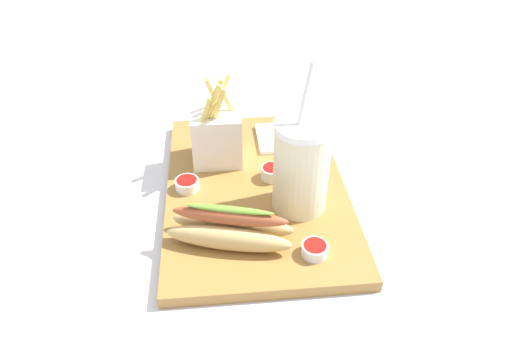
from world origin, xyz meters
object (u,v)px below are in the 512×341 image
soda_cup (301,166)px  hot_dog_1 (230,228)px  fries_basket (217,135)px  ketchup_cup_1 (315,249)px  napkin_stack (289,137)px  ketchup_cup_3 (187,183)px  ketchup_cup_2 (272,172)px

soda_cup → hot_dog_1: 0.14m
fries_basket → ketchup_cup_1: bearing=-152.7°
napkin_stack → soda_cup: bearing=175.7°
hot_dog_1 → ketchup_cup_1: 0.12m
fries_basket → ketchup_cup_1: 0.29m
ketchup_cup_1 → ketchup_cup_3: size_ratio=0.96×
soda_cup → ketchup_cup_1: soda_cup is taller
hot_dog_1 → ketchup_cup_2: size_ratio=4.97×
fries_basket → ketchup_cup_1: fries_basket is taller
ketchup_cup_3 → napkin_stack: bearing=-54.9°
soda_cup → ketchup_cup_3: bearing=71.7°
ketchup_cup_2 → ketchup_cup_3: (-0.01, 0.15, -0.00)m
soda_cup → napkin_stack: 0.21m
hot_dog_1 → ketchup_cup_2: bearing=-28.5°
ketchup_cup_3 → ketchup_cup_1: bearing=-132.7°
ketchup_cup_1 → ketchup_cup_3: bearing=47.3°
hot_dog_1 → ketchup_cup_3: bearing=26.7°
fries_basket → napkin_stack: fries_basket is taller
hot_dog_1 → ketchup_cup_2: (0.15, -0.08, -0.01)m
soda_cup → ketchup_cup_1: (-0.11, -0.00, -0.07)m
ketchup_cup_2 → hot_dog_1: bearing=151.5°
fries_basket → hot_dog_1: 0.22m
soda_cup → hot_dog_1: soda_cup is taller
ketchup_cup_2 → fries_basket: bearing=53.6°
soda_cup → ketchup_cup_2: size_ratio=6.20×
ketchup_cup_1 → napkin_stack: size_ratio=0.31×
ketchup_cup_2 → napkin_stack: (0.12, -0.05, -0.01)m
ketchup_cup_1 → napkin_stack: ketchup_cup_1 is taller
hot_dog_1 → ketchup_cup_1: hot_dog_1 is taller
hot_dog_1 → napkin_stack: 0.30m
hot_dog_1 → ketchup_cup_2: hot_dog_1 is taller
soda_cup → hot_dog_1: bearing=122.4°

